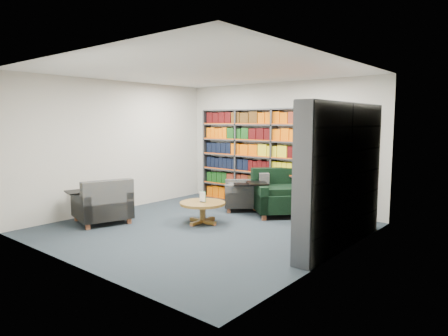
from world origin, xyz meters
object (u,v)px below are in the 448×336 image
Objects in this scene: chair_teal_front at (103,205)px; coffee_table at (203,206)px; chair_green_right at (278,196)px; chair_teal_left at (250,194)px.

coffee_table is (1.46, 1.20, -0.02)m from chair_teal_front.
chair_teal_front is 1.43× the size of coffee_table.
coffee_table is at bearing -113.11° from chair_green_right.
chair_teal_left is at bearing 91.06° from coffee_table.
chair_green_right is 1.74m from coffee_table.
chair_green_right is 1.17× the size of chair_teal_front.
chair_teal_front is (-2.14, -2.80, -0.03)m from chair_green_right.
coffee_table is (0.03, -1.59, -0.02)m from chair_teal_left.
chair_teal_left reaches higher than coffee_table.
chair_teal_left is at bearing 62.84° from chair_teal_front.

